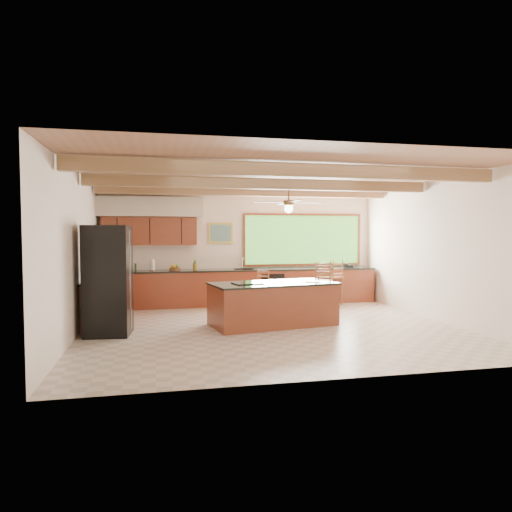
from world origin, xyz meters
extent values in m
plane|color=beige|center=(0.00, 0.00, 0.00)|extent=(7.20, 7.20, 0.00)
cube|color=silver|center=(0.00, 3.25, 1.50)|extent=(7.20, 0.04, 3.00)
cube|color=silver|center=(0.00, -3.25, 1.50)|extent=(7.20, 0.04, 3.00)
cube|color=silver|center=(-3.60, 0.00, 1.50)|extent=(0.04, 6.50, 3.00)
cube|color=silver|center=(3.60, 0.00, 1.50)|extent=(0.04, 6.50, 3.00)
cube|color=#906148|center=(0.00, 0.00, 3.00)|extent=(7.20, 6.50, 0.04)
cube|color=#926549|center=(0.00, -1.60, 2.86)|extent=(7.10, 0.15, 0.22)
cube|color=#926549|center=(0.00, 0.50, 2.86)|extent=(7.10, 0.15, 0.22)
cube|color=#926549|center=(0.00, 2.30, 2.86)|extent=(7.10, 0.15, 0.22)
cube|color=brown|center=(-2.35, 3.06, 1.90)|extent=(2.30, 0.35, 0.70)
cube|color=beige|center=(-2.35, 2.99, 2.50)|extent=(2.60, 0.50, 0.48)
cylinder|color=#FFEABF|center=(-3.05, 2.99, 2.27)|extent=(0.10, 0.10, 0.01)
cylinder|color=#FFEABF|center=(-1.65, 2.99, 2.27)|extent=(0.10, 0.10, 0.01)
cube|color=#60AD3D|center=(1.70, 3.22, 1.67)|extent=(3.20, 0.04, 1.30)
cube|color=gold|center=(-0.55, 3.22, 1.85)|extent=(0.64, 0.03, 0.54)
cube|color=#477F64|center=(-0.55, 3.20, 1.85)|extent=(0.54, 0.01, 0.44)
cube|color=brown|center=(0.00, 2.91, 0.44)|extent=(7.00, 0.65, 0.88)
cube|color=black|center=(0.00, 2.91, 0.90)|extent=(7.04, 0.69, 0.04)
cube|color=brown|center=(-3.26, 1.35, 0.44)|extent=(0.65, 2.35, 0.88)
cube|color=black|center=(-3.26, 1.35, 0.90)|extent=(0.69, 2.39, 0.04)
cube|color=black|center=(0.70, 2.58, 0.42)|extent=(0.60, 0.02, 0.78)
cube|color=silver|center=(0.00, 2.91, 0.91)|extent=(0.50, 0.38, 0.03)
cylinder|color=silver|center=(0.00, 3.11, 1.07)|extent=(0.03, 0.03, 0.30)
cylinder|color=silver|center=(0.00, 3.01, 1.20)|extent=(0.03, 0.20, 0.03)
cylinder|color=silver|center=(-2.30, 2.94, 1.06)|extent=(0.11, 0.11, 0.28)
cylinder|color=#1B451C|center=(-2.79, 2.96, 1.02)|extent=(0.06, 0.06, 0.20)
cylinder|color=#1B451C|center=(-2.71, 2.97, 1.01)|extent=(0.05, 0.05, 0.19)
cube|color=black|center=(2.88, 2.89, 0.97)|extent=(0.22, 0.18, 0.10)
cube|color=brown|center=(0.10, 0.23, 0.41)|extent=(2.59, 1.53, 0.82)
cube|color=black|center=(0.10, 0.23, 0.84)|extent=(2.64, 1.57, 0.04)
cube|color=black|center=(-0.44, 0.14, 0.87)|extent=(0.61, 0.52, 0.02)
cylinder|color=silver|center=(0.91, 0.18, 0.87)|extent=(0.30, 0.30, 0.01)
cube|color=black|center=(-3.05, 0.01, 1.00)|extent=(0.85, 0.83, 2.00)
cube|color=silver|center=(-2.66, 0.01, 1.00)|extent=(0.03, 0.06, 1.84)
cube|color=brown|center=(0.38, 2.45, 0.60)|extent=(0.37, 0.37, 0.04)
cylinder|color=brown|center=(0.24, 2.31, 0.29)|extent=(0.03, 0.03, 0.58)
cylinder|color=brown|center=(0.52, 2.31, 0.29)|extent=(0.03, 0.03, 0.58)
cylinder|color=brown|center=(0.24, 2.59, 0.29)|extent=(0.03, 0.03, 0.58)
cylinder|color=brown|center=(0.52, 2.59, 0.29)|extent=(0.03, 0.03, 0.58)
cube|color=brown|center=(1.96, 2.45, 0.71)|extent=(0.44, 0.44, 0.04)
cylinder|color=brown|center=(1.79, 2.28, 0.34)|extent=(0.04, 0.04, 0.69)
cylinder|color=brown|center=(2.13, 2.28, 0.34)|extent=(0.04, 0.04, 0.69)
cylinder|color=brown|center=(1.79, 2.62, 0.34)|extent=(0.04, 0.04, 0.69)
cylinder|color=brown|center=(2.13, 2.62, 0.34)|extent=(0.04, 0.04, 0.69)
cube|color=brown|center=(1.68, 1.60, 0.71)|extent=(0.55, 0.55, 0.04)
cylinder|color=brown|center=(1.51, 1.43, 0.34)|extent=(0.04, 0.04, 0.69)
cylinder|color=brown|center=(1.85, 1.43, 0.34)|extent=(0.04, 0.04, 0.69)
cylinder|color=brown|center=(1.51, 1.77, 0.34)|extent=(0.04, 0.04, 0.69)
cylinder|color=brown|center=(1.85, 1.77, 0.34)|extent=(0.04, 0.04, 0.69)
cube|color=brown|center=(2.25, 2.45, 0.71)|extent=(0.55, 0.55, 0.04)
cylinder|color=brown|center=(2.09, 2.28, 0.34)|extent=(0.04, 0.04, 0.68)
cylinder|color=brown|center=(2.42, 2.28, 0.34)|extent=(0.04, 0.04, 0.68)
cylinder|color=brown|center=(2.09, 2.62, 0.34)|extent=(0.04, 0.04, 0.68)
cylinder|color=brown|center=(2.42, 2.62, 0.34)|extent=(0.04, 0.04, 0.68)
camera|label=1|loc=(-2.16, -8.62, 1.87)|focal=32.00mm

